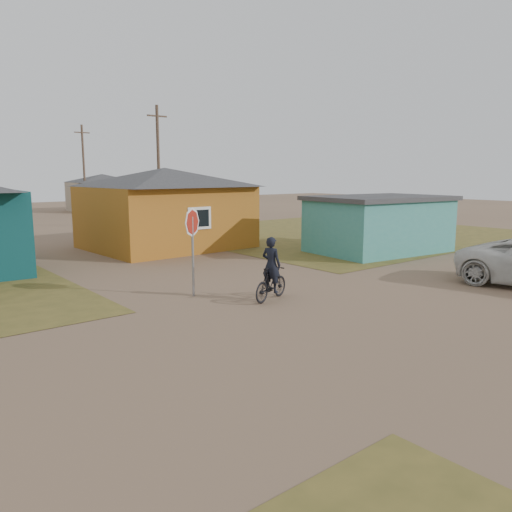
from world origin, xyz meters
The scene contains 9 objects.
ground centered at (0.00, 0.00, 0.00)m, with size 120.00×120.00×0.00m, color brown.
grass_ne centered at (14.00, 13.00, 0.01)m, with size 20.00×18.00×0.00m, color brown.
house_yellow centered at (2.50, 14.00, 2.00)m, with size 7.72×6.76×3.90m.
shed_turquoise centered at (9.50, 6.50, 1.31)m, with size 6.71×4.93×2.60m.
house_beige_east centered at (10.00, 40.00, 1.86)m, with size 6.95×6.05×3.60m.
utility_pole_near centered at (6.50, 22.00, 4.14)m, with size 1.40×0.20×8.00m.
utility_pole_far centered at (7.50, 38.00, 4.14)m, with size 1.40×0.20×8.00m.
stop_sign centered at (-1.85, 4.60, 1.93)m, with size 0.86×0.16×2.64m.
cyclist centered at (-0.37, 2.78, 0.67)m, with size 1.69×0.94×1.84m.
Camera 1 is at (-9.58, -7.80, 3.60)m, focal length 35.00 mm.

